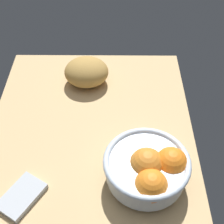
# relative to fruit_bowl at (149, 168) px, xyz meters

# --- Properties ---
(ground_plane) EXTENTS (0.73, 0.59, 0.03)m
(ground_plane) POSITION_rel_fruit_bowl_xyz_m (-0.17, -0.15, -0.07)
(ground_plane) COLOR tan
(fruit_bowl) EXTENTS (0.21, 0.21, 0.10)m
(fruit_bowl) POSITION_rel_fruit_bowl_xyz_m (0.00, 0.00, 0.00)
(fruit_bowl) COLOR silver
(fruit_bowl) RESTS_ON ground
(bread_loaf) EXTENTS (0.13, 0.14, 0.09)m
(bread_loaf) POSITION_rel_fruit_bowl_xyz_m (-0.38, -0.18, -0.01)
(bread_loaf) COLOR #B08643
(bread_loaf) RESTS_ON ground
(napkin_folded) EXTENTS (0.13, 0.12, 0.01)m
(napkin_folded) POSITION_rel_fruit_bowl_xyz_m (0.05, -0.31, -0.05)
(napkin_folded) COLOR #B1B8BF
(napkin_folded) RESTS_ON ground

